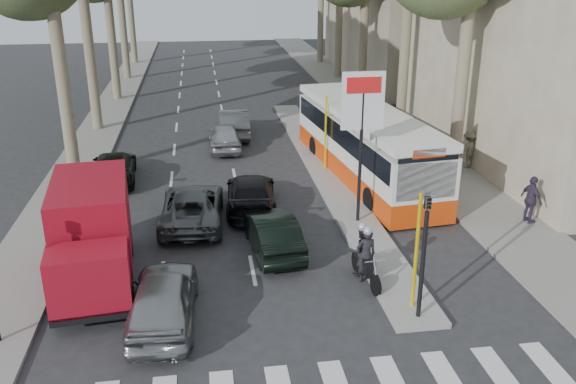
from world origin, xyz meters
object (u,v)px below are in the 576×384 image
silver_hatchback (163,298)px  city_bus (365,141)px  dark_hatchback (272,233)px  motorcycle (364,254)px  red_truck (92,233)px

silver_hatchback → city_bus: city_bus is taller
dark_hatchback → motorcycle: (2.49, -2.30, 0.18)m
silver_hatchback → dark_hatchback: 5.12m
dark_hatchback → red_truck: bearing=7.4°
city_bus → motorcycle: city_bus is taller
dark_hatchback → motorcycle: 3.39m
red_truck → city_bus: city_bus is taller
silver_hatchback → red_truck: red_truck is taller
dark_hatchback → motorcycle: motorcycle is taller
dark_hatchback → silver_hatchback: bearing=43.0°
city_bus → motorcycle: 9.42m
silver_hatchback → red_truck: (-2.11, 2.58, 0.86)m
silver_hatchback → dark_hatchback: silver_hatchback is taller
silver_hatchback → motorcycle: size_ratio=1.98×
silver_hatchback → dark_hatchback: bearing=-128.7°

